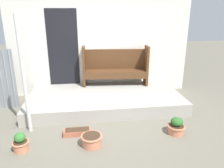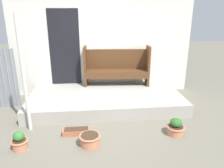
{
  "view_description": "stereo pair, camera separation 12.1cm",
  "coord_description": "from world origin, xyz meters",
  "px_view_note": "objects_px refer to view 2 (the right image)",
  "views": [
    {
      "loc": [
        -0.35,
        -4.1,
        2.25
      ],
      "look_at": [
        0.23,
        0.32,
        0.75
      ],
      "focal_mm": 35.0,
      "sensor_mm": 36.0,
      "label": 1
    },
    {
      "loc": [
        -0.23,
        -4.11,
        2.25
      ],
      "look_at": [
        0.23,
        0.32,
        0.75
      ],
      "focal_mm": 35.0,
      "sensor_mm": 36.0,
      "label": 2
    }
  ],
  "objects_px": {
    "flower_pot_middle": "(90,139)",
    "flower_pot_right": "(176,128)",
    "planter_box_rect": "(76,131)",
    "bench": "(117,66)",
    "flower_pot_left": "(19,142)",
    "support_post": "(24,76)"
  },
  "relations": [
    {
      "from": "bench",
      "to": "flower_pot_left",
      "type": "distance_m",
      "value": 3.17
    },
    {
      "from": "flower_pot_middle",
      "to": "flower_pot_right",
      "type": "height_order",
      "value": "flower_pot_right"
    },
    {
      "from": "flower_pot_left",
      "to": "flower_pot_middle",
      "type": "distance_m",
      "value": 1.19
    },
    {
      "from": "bench",
      "to": "flower_pot_left",
      "type": "bearing_deg",
      "value": -124.75
    },
    {
      "from": "planter_box_rect",
      "to": "flower_pot_left",
      "type": "bearing_deg",
      "value": -157.65
    },
    {
      "from": "flower_pot_middle",
      "to": "planter_box_rect",
      "type": "bearing_deg",
      "value": 123.24
    },
    {
      "from": "flower_pot_left",
      "to": "flower_pot_right",
      "type": "distance_m",
      "value": 2.82
    },
    {
      "from": "bench",
      "to": "flower_pot_middle",
      "type": "height_order",
      "value": "bench"
    },
    {
      "from": "support_post",
      "to": "flower_pot_middle",
      "type": "xyz_separation_m",
      "value": [
        1.18,
        -0.65,
        -1.0
      ]
    },
    {
      "from": "flower_pot_middle",
      "to": "flower_pot_right",
      "type": "relative_size",
      "value": 1.12
    },
    {
      "from": "support_post",
      "to": "flower_pot_right",
      "type": "bearing_deg",
      "value": -9.51
    },
    {
      "from": "planter_box_rect",
      "to": "flower_pot_right",
      "type": "bearing_deg",
      "value": -6.27
    },
    {
      "from": "bench",
      "to": "planter_box_rect",
      "type": "distance_m",
      "value": 2.39
    },
    {
      "from": "flower_pot_middle",
      "to": "bench",
      "type": "bearing_deg",
      "value": 72.32
    },
    {
      "from": "support_post",
      "to": "flower_pot_left",
      "type": "xyz_separation_m",
      "value": [
        -0.01,
        -0.65,
        -0.97
      ]
    },
    {
      "from": "flower_pot_left",
      "to": "flower_pot_right",
      "type": "height_order",
      "value": "same"
    },
    {
      "from": "flower_pot_right",
      "to": "planter_box_rect",
      "type": "distance_m",
      "value": 1.9
    },
    {
      "from": "flower_pot_right",
      "to": "flower_pot_left",
      "type": "bearing_deg",
      "value": -176.4
    },
    {
      "from": "flower_pot_left",
      "to": "bench",
      "type": "bearing_deg",
      "value": 50.78
    },
    {
      "from": "support_post",
      "to": "flower_pot_left",
      "type": "relative_size",
      "value": 6.65
    },
    {
      "from": "flower_pot_left",
      "to": "planter_box_rect",
      "type": "relative_size",
      "value": 0.65
    },
    {
      "from": "bench",
      "to": "flower_pot_middle",
      "type": "distance_m",
      "value": 2.62
    }
  ]
}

